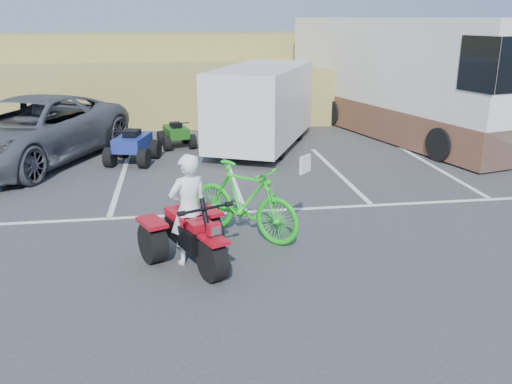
{
  "coord_description": "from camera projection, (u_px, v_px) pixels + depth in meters",
  "views": [
    {
      "loc": [
        -1.28,
        -7.88,
        3.78
      ],
      "look_at": [
        -0.03,
        0.61,
        1.0
      ],
      "focal_mm": 38.0,
      "sensor_mm": 36.0,
      "label": 1
    }
  ],
  "objects": [
    {
      "name": "ground",
      "position": [
        264.0,
        262.0,
        8.76
      ],
      "size": [
        100.0,
        100.0,
        0.0
      ],
      "primitive_type": "plane",
      "color": "#363639",
      "rests_on": "ground"
    },
    {
      "name": "parking_stripes",
      "position": [
        272.0,
        186.0,
        12.7
      ],
      "size": [
        28.0,
        5.16,
        0.01
      ],
      "color": "white",
      "rests_on": "ground"
    },
    {
      "name": "grass_embankment",
      "position": [
        206.0,
        75.0,
        22.89
      ],
      "size": [
        40.0,
        8.5,
        3.1
      ],
      "color": "olive",
      "rests_on": "ground"
    },
    {
      "name": "red_trike_atv",
      "position": [
        195.0,
        265.0,
        8.65
      ],
      "size": [
        1.91,
        2.13,
        1.13
      ],
      "primitive_type": null,
      "rotation": [
        0.0,
        0.0,
        0.42
      ],
      "color": "#A40916",
      "rests_on": "ground"
    },
    {
      "name": "rider",
      "position": [
        189.0,
        210.0,
        8.5
      ],
      "size": [
        0.78,
        0.66,
        1.8
      ],
      "primitive_type": "imported",
      "rotation": [
        0.0,
        0.0,
        3.57
      ],
      "color": "white",
      "rests_on": "ground"
    },
    {
      "name": "green_dirt_bike",
      "position": [
        244.0,
        200.0,
        9.59
      ],
      "size": [
        2.08,
        2.03,
        1.36
      ],
      "primitive_type": "imported",
      "rotation": [
        0.0,
        0.0,
        0.81
      ],
      "color": "#14BF19",
      "rests_on": "ground"
    },
    {
      "name": "grey_pickup",
      "position": [
        30.0,
        131.0,
        14.46
      ],
      "size": [
        5.2,
        6.94,
        1.75
      ],
      "primitive_type": "imported",
      "rotation": [
        0.0,
        0.0,
        -0.41
      ],
      "color": "#494B51",
      "rests_on": "ground"
    },
    {
      "name": "cargo_trailer",
      "position": [
        262.0,
        104.0,
        16.12
      ],
      "size": [
        3.99,
        5.54,
        2.4
      ],
      "rotation": [
        0.0,
        0.0,
        -0.42
      ],
      "color": "silver",
      "rests_on": "ground"
    },
    {
      "name": "rv_motorhome",
      "position": [
        399.0,
        85.0,
        18.04
      ],
      "size": [
        5.18,
        10.65,
        3.71
      ],
      "rotation": [
        0.0,
        0.0,
        0.26
      ],
      "color": "silver",
      "rests_on": "ground"
    },
    {
      "name": "quad_atv_blue",
      "position": [
        134.0,
        163.0,
        14.75
      ],
      "size": [
        1.5,
        1.78,
        1.0
      ],
      "primitive_type": null,
      "rotation": [
        0.0,
        0.0,
        -0.26
      ],
      "color": "navy",
      "rests_on": "ground"
    },
    {
      "name": "quad_atv_green",
      "position": [
        177.0,
        147.0,
        16.54
      ],
      "size": [
        1.21,
        1.45,
        0.83
      ],
      "primitive_type": null,
      "rotation": [
        0.0,
        0.0,
        0.22
      ],
      "color": "#174F12",
      "rests_on": "ground"
    }
  ]
}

